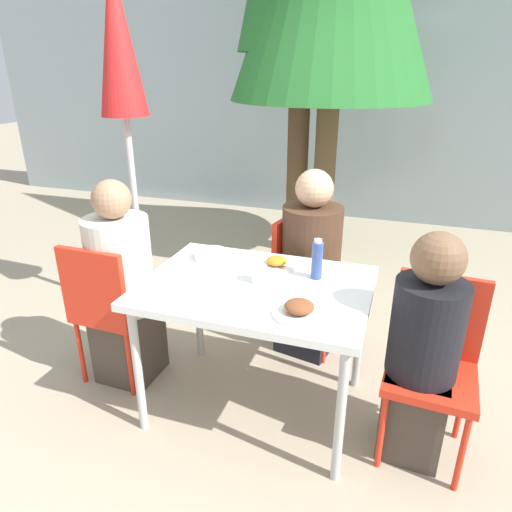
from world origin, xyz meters
The scene contains 15 objects.
ground_plane centered at (0.00, 0.00, 0.00)m, with size 24.00×24.00×0.00m, color tan.
building_facade centered at (0.00, 3.73, 1.50)m, with size 10.00×0.20×3.00m.
dining_table centered at (0.00, 0.00, 0.69)m, with size 1.12×0.82×0.75m.
chair_left centered at (-0.86, -0.05, 0.52)m, with size 0.41×0.41×0.88m.
person_left centered at (-0.81, 0.03, 0.57)m, with size 0.36×0.36×1.21m.
chair_right centered at (0.87, 0.02, 0.52)m, with size 0.43×0.43×0.88m.
person_right centered at (0.81, -0.06, 0.55)m, with size 0.31×0.31×1.14m.
chair_far centered at (0.07, 0.73, 0.52)m, with size 0.47×0.47×0.88m.
person_far centered at (0.14, 0.66, 0.56)m, with size 0.39×0.39×1.20m.
closed_umbrella centered at (-1.12, 0.70, 1.76)m, with size 0.36×0.36×2.38m.
plate_0 centered at (0.04, 0.23, 0.78)m, with size 0.20×0.20×0.06m.
plate_1 centered at (0.27, -0.23, 0.78)m, with size 0.24×0.24×0.07m.
bottle centered at (0.27, 0.16, 0.86)m, with size 0.06×0.06×0.21m.
drinking_cup centered at (0.01, 0.02, 0.80)m, with size 0.08×0.08×0.09m.
salad_bowl centered at (-0.34, 0.22, 0.78)m, with size 0.18×0.18×0.05m.
Camera 1 is at (0.65, -1.93, 1.76)m, focal length 32.00 mm.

